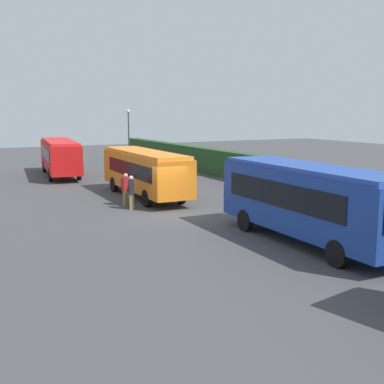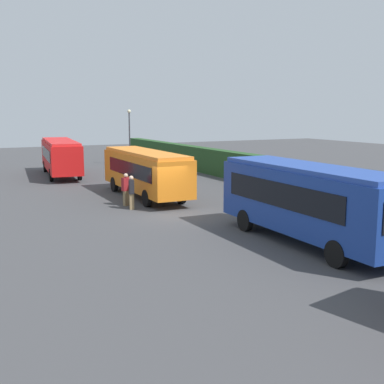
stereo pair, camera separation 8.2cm
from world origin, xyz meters
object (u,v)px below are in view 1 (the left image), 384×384
person_left (126,189)px  traffic_cone (152,172)px  lamppost (129,130)px  person_center (131,191)px  bus_blue (309,199)px  bus_red (60,155)px  bus_orange (145,171)px

person_left → traffic_cone: size_ratio=3.17×
lamppost → traffic_cone: bearing=-8.3°
person_center → bus_blue: bearing=-57.1°
bus_red → bus_orange: 13.41m
traffic_cone → person_left: bearing=-28.8°
bus_orange → bus_blue: size_ratio=1.02×
bus_red → person_center: bearing=-172.4°
person_left → bus_orange: bearing=-58.6°
person_center → lamppost: 23.74m
bus_blue → traffic_cone: size_ratio=16.65×
bus_blue → lamppost: (-32.52, 3.92, 1.60)m
person_center → traffic_cone: (-13.01, 6.60, -0.73)m
bus_blue → traffic_cone: bearing=174.6°
bus_red → bus_blue: (26.87, 4.30, 0.13)m
person_center → bus_orange: bearing=69.0°
person_center → lamppost: size_ratio=0.34×
bus_blue → person_center: (-10.28, -4.03, -0.85)m
traffic_cone → bus_orange: bearing=-24.8°
traffic_cone → bus_red: bearing=-117.6°
bus_orange → person_center: 4.10m
bus_blue → bus_orange: bearing=-171.4°
bus_orange → bus_blue: bus_blue is taller
person_center → traffic_cone: person_center is taller
bus_red → person_left: (15.39, 0.38, -0.75)m
bus_blue → person_center: bearing=-157.7°
bus_orange → traffic_cone: bearing=-24.0°
bus_orange → person_left: (2.20, -2.06, -0.72)m
bus_red → person_center: (16.59, 0.27, -0.72)m
bus_orange → person_left: bearing=137.6°
bus_orange → bus_blue: (13.68, 1.86, 0.16)m
bus_orange → lamppost: lamppost is taller
bus_blue → traffic_cone: bus_blue is taller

